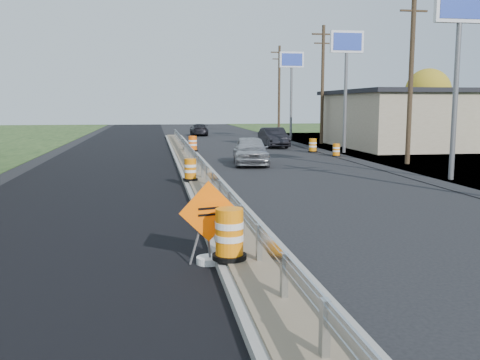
{
  "coord_description": "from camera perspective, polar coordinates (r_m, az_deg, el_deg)",
  "views": [
    {
      "loc": [
        -1.95,
        -17.77,
        3.2
      ],
      "look_at": [
        0.41,
        -3.16,
        1.1
      ],
      "focal_mm": 40.0,
      "sensor_mm": 36.0,
      "label": 1
    }
  ],
  "objects": [
    {
      "name": "pylon_sign_north",
      "position": [
        49.48,
        5.52,
        11.82
      ],
      "size": [
        2.2,
        0.3,
        7.9
      ],
      "color": "slate",
      "rests_on": "ground"
    },
    {
      "name": "car_dark_far",
      "position": [
        55.78,
        -4.4,
        5.38
      ],
      "size": [
        1.75,
        4.22,
        1.22
      ],
      "primitive_type": "imported",
      "rotation": [
        0.0,
        0.0,
        3.13
      ],
      "color": "black",
      "rests_on": "ground"
    },
    {
      "name": "car_silver",
      "position": [
        28.6,
        1.15,
        3.18
      ],
      "size": [
        2.29,
        4.64,
        1.52
      ],
      "primitive_type": "imported",
      "rotation": [
        0.0,
        0.0,
        -0.11
      ],
      "color": "#A8A7AC",
      "rests_on": "ground"
    },
    {
      "name": "utility_pole_north",
      "position": [
        58.37,
        4.2,
        9.75
      ],
      "size": [
        1.9,
        0.26,
        9.4
      ],
      "color": "#473523",
      "rests_on": "ground"
    },
    {
      "name": "pylon_sign_south",
      "position": [
        24.44,
        22.36,
        15.18
      ],
      "size": [
        2.2,
        0.3,
        7.9
      ],
      "color": "slate",
      "rests_on": "ground"
    },
    {
      "name": "milled_overlay",
      "position": [
        28.06,
        -14.14,
        1.29
      ],
      "size": [
        7.2,
        120.0,
        0.01
      ],
      "primitive_type": "cube",
      "color": "black",
      "rests_on": "ground"
    },
    {
      "name": "barrel_median_far",
      "position": [
        34.38,
        -5.07,
        3.86
      ],
      "size": [
        0.66,
        0.66,
        0.97
      ],
      "color": "black",
      "rests_on": "median"
    },
    {
      "name": "retail_building_near",
      "position": [
        44.2,
        22.21,
        6.12
      ],
      "size": [
        18.5,
        12.5,
        4.27
      ],
      "color": "tan",
      "rests_on": "ground"
    },
    {
      "name": "pylon_sign_mid",
      "position": [
        36.14,
        11.3,
        13.11
      ],
      "size": [
        2.2,
        0.3,
        7.9
      ],
      "color": "slate",
      "rests_on": "ground"
    },
    {
      "name": "barrel_median_mid",
      "position": [
        21.13,
        -5.32,
        1.07
      ],
      "size": [
        0.58,
        0.58,
        0.85
      ],
      "color": "black",
      "rests_on": "median"
    },
    {
      "name": "barrel_shoulder_near",
      "position": [
        33.62,
        10.23,
        3.13
      ],
      "size": [
        0.54,
        0.54,
        0.8
      ],
      "color": "black",
      "rests_on": "ground"
    },
    {
      "name": "caution_sign",
      "position": [
        10.83,
        -3.34,
        -6.74
      ],
      "size": [
        1.2,
        0.51,
        1.7
      ],
      "rotation": [
        0.0,
        0.0,
        0.24
      ],
      "color": "white",
      "rests_on": "ground"
    },
    {
      "name": "tree_far_yellow",
      "position": [
        58.85,
        19.41,
        8.92
      ],
      "size": [
        4.62,
        4.62,
        6.86
      ],
      "color": "#473523",
      "rests_on": "ground"
    },
    {
      "name": "median",
      "position": [
        26.03,
        -4.83,
        1.22
      ],
      "size": [
        1.6,
        55.0,
        0.23
      ],
      "color": "gray",
      "rests_on": "ground"
    },
    {
      "name": "utility_pole_smid",
      "position": [
        30.01,
        17.79,
        11.0
      ],
      "size": [
        1.9,
        0.26,
        9.4
      ],
      "color": "#473523",
      "rests_on": "ground"
    },
    {
      "name": "utility_pole_nmid",
      "position": [
        43.92,
        8.79,
        10.24
      ],
      "size": [
        1.9,
        0.26,
        9.4
      ],
      "color": "#473523",
      "rests_on": "ground"
    },
    {
      "name": "barrel_shoulder_mid",
      "position": [
        36.41,
        7.77,
        3.65
      ],
      "size": [
        0.63,
        0.63,
        0.92
      ],
      "color": "black",
      "rests_on": "ground"
    },
    {
      "name": "car_dark_mid",
      "position": [
        40.53,
        3.6,
        4.56
      ],
      "size": [
        1.63,
        4.48,
        1.47
      ],
      "primitive_type": "imported",
      "rotation": [
        0.0,
        0.0,
        0.02
      ],
      "color": "black",
      "rests_on": "ground"
    },
    {
      "name": "ground",
      "position": [
        18.16,
        -2.88,
        -2.08
      ],
      "size": [
        140.0,
        140.0,
        0.0
      ],
      "primitive_type": "plane",
      "color": "black",
      "rests_on": "ground"
    },
    {
      "name": "barrel_median_near",
      "position": [
        10.35,
        -1.15,
        -5.87
      ],
      "size": [
        0.67,
        0.67,
        0.99
      ],
      "color": "black",
      "rests_on": "median"
    },
    {
      "name": "guardrail",
      "position": [
        26.96,
        -5.01,
        2.77
      ],
      "size": [
        0.1,
        46.15,
        0.72
      ],
      "color": "silver",
      "rests_on": "median"
    }
  ]
}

